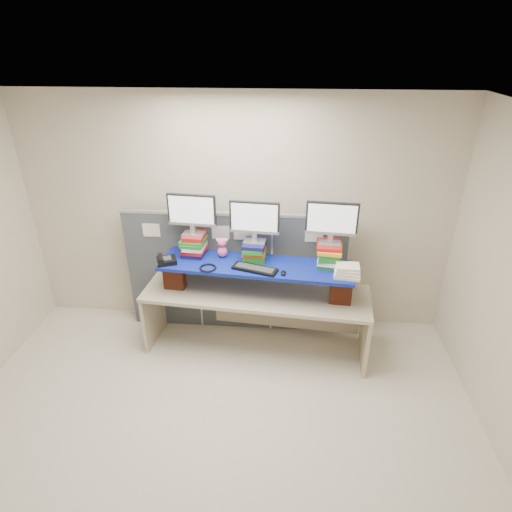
# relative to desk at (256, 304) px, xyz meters

# --- Properties ---
(room) EXTENTS (5.00, 4.00, 2.80)m
(room) POSITION_rel_desk_xyz_m (-0.28, -1.39, 0.80)
(room) COLOR beige
(room) RESTS_ON ground
(cubicle_partition) EXTENTS (2.60, 0.06, 1.53)m
(cubicle_partition) POSITION_rel_desk_xyz_m (-0.28, 0.39, 0.17)
(cubicle_partition) COLOR #3C4247
(cubicle_partition) RESTS_ON ground
(desk) EXTENTS (2.54, 0.94, 0.76)m
(desk) POSITION_rel_desk_xyz_m (0.00, 0.00, 0.00)
(desk) COLOR #B8AC8D
(desk) RESTS_ON ground
(brick_pier_left) EXTENTS (0.24, 0.14, 0.31)m
(brick_pier_left) POSITION_rel_desk_xyz_m (-0.91, 0.03, 0.31)
(brick_pier_left) COLOR maroon
(brick_pier_left) RESTS_ON desk
(brick_pier_right) EXTENTS (0.24, 0.14, 0.31)m
(brick_pier_right) POSITION_rel_desk_xyz_m (0.90, -0.13, 0.31)
(brick_pier_right) COLOR maroon
(brick_pier_right) RESTS_ON desk
(blue_board) EXTENTS (2.10, 0.69, 0.04)m
(blue_board) POSITION_rel_desk_xyz_m (0.00, -0.00, 0.48)
(blue_board) COLOR navy
(blue_board) RESTS_ON brick_pier_left
(book_stack_left) EXTENTS (0.28, 0.32, 0.24)m
(book_stack_left) POSITION_rel_desk_xyz_m (-0.70, 0.18, 0.62)
(book_stack_left) COLOR #121250
(book_stack_left) RESTS_ON blue_board
(book_stack_center) EXTENTS (0.26, 0.31, 0.20)m
(book_stack_center) POSITION_rel_desk_xyz_m (-0.03, 0.13, 0.60)
(book_stack_center) COLOR #207B23
(book_stack_center) RESTS_ON blue_board
(book_stack_right) EXTENTS (0.29, 0.33, 0.25)m
(book_stack_right) POSITION_rel_desk_xyz_m (0.77, 0.05, 0.63)
(book_stack_right) COLOR #207B23
(book_stack_right) RESTS_ON blue_board
(monitor_left) EXTENTS (0.53, 0.17, 0.46)m
(monitor_left) POSITION_rel_desk_xyz_m (-0.70, 0.18, 1.00)
(monitor_left) COLOR #9A9B9F
(monitor_left) RESTS_ON book_stack_left
(monitor_center) EXTENTS (0.53, 0.17, 0.46)m
(monitor_center) POSITION_rel_desk_xyz_m (-0.03, 0.12, 0.96)
(monitor_center) COLOR #9A9B9F
(monitor_center) RESTS_ON book_stack_center
(monitor_right) EXTENTS (0.53, 0.17, 0.46)m
(monitor_right) POSITION_rel_desk_xyz_m (0.76, 0.05, 1.01)
(monitor_right) COLOR #9A9B9F
(monitor_right) RESTS_ON book_stack_right
(keyboard) EXTENTS (0.49, 0.29, 0.03)m
(keyboard) POSITION_rel_desk_xyz_m (-0.00, -0.12, 0.51)
(keyboard) COLOR black
(keyboard) RESTS_ON blue_board
(mouse) EXTENTS (0.07, 0.10, 0.03)m
(mouse) POSITION_rel_desk_xyz_m (0.30, -0.19, 0.52)
(mouse) COLOR black
(mouse) RESTS_ON blue_board
(desk_phone) EXTENTS (0.25, 0.24, 0.09)m
(desk_phone) POSITION_rel_desk_xyz_m (-0.97, -0.04, 0.53)
(desk_phone) COLOR black
(desk_phone) RESTS_ON blue_board
(headset) EXTENTS (0.20, 0.20, 0.02)m
(headset) POSITION_rel_desk_xyz_m (-0.50, -0.13, 0.51)
(headset) COLOR black
(headset) RESTS_ON blue_board
(plush_toy) EXTENTS (0.13, 0.10, 0.23)m
(plush_toy) POSITION_rel_desk_xyz_m (-0.38, 0.15, 0.62)
(plush_toy) COLOR #E8589B
(plush_toy) RESTS_ON blue_board
(binder_stack) EXTENTS (0.28, 0.23, 0.12)m
(binder_stack) POSITION_rel_desk_xyz_m (0.94, -0.18, 0.56)
(binder_stack) COLOR white
(binder_stack) RESTS_ON blue_board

